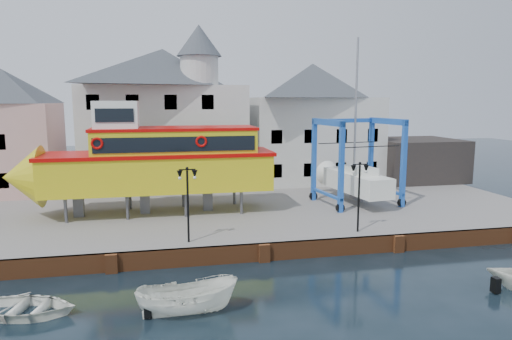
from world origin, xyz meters
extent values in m
plane|color=black|center=(0.00, 0.00, 0.00)|extent=(140.00, 140.00, 0.00)
cube|color=slate|center=(0.00, 11.00, 0.50)|extent=(44.00, 22.00, 1.00)
cube|color=brown|center=(0.00, 0.12, 0.50)|extent=(44.00, 0.25, 1.00)
cube|color=brown|center=(-8.00, -0.05, 0.50)|extent=(0.60, 0.36, 1.00)
cube|color=brown|center=(0.00, -0.05, 0.50)|extent=(0.60, 0.36, 1.00)
cube|color=brown|center=(8.00, -0.05, 0.50)|extent=(0.60, 0.36, 1.00)
cube|color=#D39F99|center=(-18.00, 18.00, 4.75)|extent=(8.00, 7.00, 7.50)
pyramid|color=#36393F|center=(-18.00, 18.00, 9.90)|extent=(8.00, 7.00, 2.80)
cube|color=black|center=(-17.50, 14.54, 2.60)|extent=(1.00, 0.08, 1.20)
cube|color=silver|center=(-5.00, 18.50, 5.50)|extent=(14.00, 8.00, 9.00)
pyramid|color=#36393F|center=(-5.00, 18.50, 11.60)|extent=(14.00, 8.00, 3.20)
cube|color=black|center=(-10.50, 14.54, 2.60)|extent=(1.00, 0.08, 1.20)
cube|color=black|center=(-7.50, 14.54, 2.60)|extent=(1.00, 0.08, 1.20)
cube|color=black|center=(-4.50, 14.54, 2.60)|extent=(1.00, 0.08, 1.20)
cube|color=black|center=(-1.50, 14.54, 2.60)|extent=(1.00, 0.08, 1.20)
cube|color=black|center=(-10.50, 14.54, 5.60)|extent=(1.00, 0.08, 1.20)
cube|color=black|center=(-7.50, 14.54, 5.60)|extent=(1.00, 0.08, 1.20)
cube|color=black|center=(-4.50, 14.54, 5.60)|extent=(1.00, 0.08, 1.20)
cube|color=black|center=(-1.50, 14.54, 5.60)|extent=(1.00, 0.08, 1.20)
cube|color=black|center=(-10.50, 14.54, 8.60)|extent=(1.00, 0.08, 1.20)
cube|color=black|center=(-7.50, 14.54, 8.60)|extent=(1.00, 0.08, 1.20)
cube|color=black|center=(-4.50, 14.54, 8.60)|extent=(1.00, 0.08, 1.20)
cube|color=black|center=(-1.50, 14.54, 8.60)|extent=(1.00, 0.08, 1.20)
cylinder|color=silver|center=(-2.00, 16.10, 11.20)|extent=(3.20, 3.20, 2.40)
cone|color=#36393F|center=(-2.00, 16.10, 13.70)|extent=(3.80, 3.80, 2.60)
cube|color=silver|center=(9.00, 19.00, 5.00)|extent=(12.00, 8.00, 8.00)
pyramid|color=#36393F|center=(9.00, 19.00, 10.60)|extent=(12.00, 8.00, 3.20)
cube|color=black|center=(4.50, 15.04, 2.60)|extent=(1.00, 0.08, 1.20)
cube|color=black|center=(7.50, 15.04, 2.60)|extent=(1.00, 0.08, 1.20)
cube|color=black|center=(10.50, 15.04, 2.60)|extent=(1.00, 0.08, 1.20)
cube|color=black|center=(13.50, 15.04, 2.60)|extent=(1.00, 0.08, 1.20)
cube|color=black|center=(4.50, 15.04, 5.60)|extent=(1.00, 0.08, 1.20)
cube|color=black|center=(7.50, 15.04, 5.60)|extent=(1.00, 0.08, 1.20)
cube|color=black|center=(10.50, 15.04, 5.60)|extent=(1.00, 0.08, 1.20)
cube|color=black|center=(13.50, 15.04, 5.60)|extent=(1.00, 0.08, 1.20)
cube|color=#272422|center=(19.00, 17.00, 3.00)|extent=(8.00, 7.00, 4.00)
cylinder|color=black|center=(-4.00, 1.20, 3.00)|extent=(0.12, 0.12, 4.00)
cube|color=black|center=(-4.00, 1.20, 5.05)|extent=(0.90, 0.06, 0.06)
sphere|color=black|center=(-4.00, 1.20, 5.12)|extent=(0.16, 0.16, 0.16)
cone|color=black|center=(-4.40, 1.20, 4.78)|extent=(0.32, 0.32, 0.45)
sphere|color=white|center=(-4.40, 1.20, 4.60)|extent=(0.18, 0.18, 0.18)
cone|color=black|center=(-3.60, 1.20, 4.78)|extent=(0.32, 0.32, 0.45)
sphere|color=white|center=(-3.60, 1.20, 4.60)|extent=(0.18, 0.18, 0.18)
cylinder|color=black|center=(6.00, 1.20, 3.00)|extent=(0.12, 0.12, 4.00)
cube|color=black|center=(6.00, 1.20, 5.05)|extent=(0.90, 0.06, 0.06)
sphere|color=black|center=(6.00, 1.20, 5.12)|extent=(0.16, 0.16, 0.16)
cone|color=black|center=(5.60, 1.20, 4.78)|extent=(0.32, 0.32, 0.45)
sphere|color=white|center=(5.60, 1.20, 4.60)|extent=(0.18, 0.18, 0.18)
cone|color=black|center=(6.40, 1.20, 4.78)|extent=(0.32, 0.32, 0.45)
sphere|color=white|center=(6.40, 1.20, 4.60)|extent=(0.18, 0.18, 0.18)
cylinder|color=#59595E|center=(-11.43, 6.81, 1.81)|extent=(0.20, 0.20, 1.62)
cylinder|color=#59595E|center=(-11.44, 9.84, 1.81)|extent=(0.20, 0.20, 1.62)
cylinder|color=#59595E|center=(-7.64, 6.82, 1.81)|extent=(0.20, 0.20, 1.62)
cylinder|color=#59595E|center=(-7.65, 9.86, 1.81)|extent=(0.20, 0.20, 1.62)
cylinder|color=#59595E|center=(-3.85, 6.84, 1.81)|extent=(0.20, 0.20, 1.62)
cylinder|color=#59595E|center=(-3.86, 9.87, 1.81)|extent=(0.20, 0.20, 1.62)
cylinder|color=#59595E|center=(-0.06, 6.86, 1.81)|extent=(0.20, 0.20, 1.62)
cylinder|color=#59595E|center=(-0.07, 9.89, 1.81)|extent=(0.20, 0.20, 1.62)
cube|color=#59595E|center=(-10.89, 8.32, 1.81)|extent=(0.65, 0.54, 1.62)
cube|color=#59595E|center=(-6.56, 8.35, 1.81)|extent=(0.65, 0.54, 1.62)
cube|color=#59595E|center=(-2.23, 8.37, 1.81)|extent=(0.65, 0.54, 1.62)
cube|color=yellow|center=(-5.48, 8.35, 3.82)|extent=(15.18, 4.19, 2.38)
cone|color=yellow|center=(-14.25, 8.31, 3.82)|extent=(2.40, 4.13, 4.11)
cube|color=#BE0805|center=(-5.48, 8.35, 5.11)|extent=(15.50, 4.36, 0.24)
cube|color=yellow|center=(-4.40, 8.36, 5.87)|extent=(10.85, 3.73, 1.73)
cube|color=black|center=(-4.39, 6.49, 5.93)|extent=(10.39, 0.11, 0.97)
cube|color=black|center=(-4.41, 10.23, 5.93)|extent=(10.39, 0.11, 0.97)
cube|color=#BE0805|center=(-4.40, 8.36, 6.84)|extent=(11.06, 3.84, 0.19)
cube|color=white|center=(-8.19, 8.34, 7.72)|extent=(2.83, 2.83, 1.97)
cube|color=black|center=(-8.18, 6.90, 7.81)|extent=(2.36, 0.07, 0.87)
torus|color=#BE0805|center=(-9.26, 6.41, 6.09)|extent=(0.76, 0.16, 0.76)
torus|color=#BE0805|center=(-2.76, 6.44, 6.09)|extent=(0.76, 0.16, 0.76)
cube|color=blue|center=(6.76, 5.84, 4.17)|extent=(0.36, 0.36, 6.33)
cylinder|color=black|center=(6.76, 5.84, 1.32)|extent=(0.66, 0.31, 0.63)
cube|color=blue|center=(6.21, 10.00, 4.17)|extent=(0.36, 0.36, 6.33)
cylinder|color=black|center=(6.21, 10.00, 1.32)|extent=(0.66, 0.31, 0.63)
cube|color=blue|center=(11.83, 6.51, 4.17)|extent=(0.36, 0.36, 6.33)
cylinder|color=black|center=(11.83, 6.51, 1.32)|extent=(0.66, 0.31, 0.63)
cube|color=blue|center=(11.27, 10.68, 4.17)|extent=(0.36, 0.36, 6.33)
cylinder|color=black|center=(11.27, 10.68, 1.32)|extent=(0.66, 0.31, 0.63)
cube|color=blue|center=(6.49, 7.92, 7.17)|extent=(0.91, 4.52, 0.44)
cube|color=blue|center=(6.49, 7.92, 1.90)|extent=(0.82, 4.51, 0.19)
cube|color=blue|center=(11.55, 8.59, 7.17)|extent=(0.91, 4.52, 0.44)
cube|color=blue|center=(11.55, 8.59, 1.90)|extent=(0.82, 4.51, 0.19)
cube|color=blue|center=(8.74, 10.34, 7.17)|extent=(5.42, 1.03, 0.32)
cube|color=white|center=(9.02, 8.26, 2.63)|extent=(2.96, 7.00, 1.45)
cone|color=white|center=(8.49, 12.25, 2.63)|extent=(2.25, 1.71, 2.08)
cube|color=#59595E|center=(9.02, 8.26, 1.59)|extent=(0.43, 1.64, 0.63)
cube|color=white|center=(9.08, 7.81, 3.62)|extent=(1.79, 2.88, 0.54)
cylinder|color=#99999E|center=(8.96, 8.71, 8.33)|extent=(0.18, 0.18, 9.95)
cube|color=black|center=(9.23, 6.64, 5.48)|extent=(4.80, 0.75, 0.05)
cube|color=black|center=(8.80, 9.87, 5.48)|extent=(4.80, 0.75, 0.05)
imported|color=white|center=(-4.45, -5.46, 0.00)|extent=(4.23, 1.67, 1.62)
imported|color=white|center=(-11.08, -4.14, 0.00)|extent=(4.94, 4.02, 0.90)
camera|label=1|loc=(-5.28, -23.35, 8.76)|focal=32.00mm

